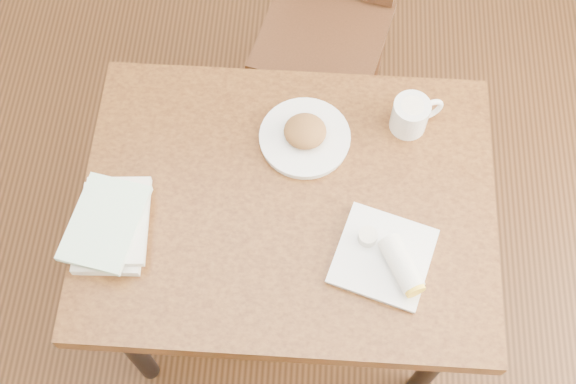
# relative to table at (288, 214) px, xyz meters

# --- Properties ---
(ground) EXTENTS (4.00, 5.00, 0.01)m
(ground) POSITION_rel_table_xyz_m (0.00, 0.00, -0.67)
(ground) COLOR #472814
(ground) RESTS_ON ground
(table) EXTENTS (1.10, 0.83, 0.75)m
(table) POSITION_rel_table_xyz_m (0.00, 0.00, 0.00)
(table) COLOR brown
(table) RESTS_ON ground
(chair_far) EXTENTS (0.51, 0.51, 0.95)m
(chair_far) POSITION_rel_table_xyz_m (0.09, 0.84, -0.11)
(chair_far) COLOR #402212
(chair_far) RESTS_ON ground
(plate_scone) EXTENTS (0.25, 0.25, 0.08)m
(plate_scone) POSITION_rel_table_xyz_m (0.03, 0.19, 0.11)
(plate_scone) COLOR white
(plate_scone) RESTS_ON table
(coffee_mug) EXTENTS (0.15, 0.10, 0.10)m
(coffee_mug) POSITION_rel_table_xyz_m (0.32, 0.25, 0.14)
(coffee_mug) COLOR white
(coffee_mug) RESTS_ON table
(plate_burrito) EXTENTS (0.29, 0.29, 0.08)m
(plate_burrito) POSITION_rel_table_xyz_m (0.26, -0.16, 0.11)
(plate_burrito) COLOR white
(plate_burrito) RESTS_ON table
(book_stack) EXTENTS (0.22, 0.28, 0.07)m
(book_stack) POSITION_rel_table_xyz_m (-0.45, -0.11, 0.12)
(book_stack) COLOR white
(book_stack) RESTS_ON table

